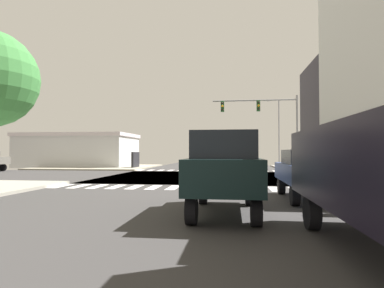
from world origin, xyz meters
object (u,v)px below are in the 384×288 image
object	(u,v)px
street_lamp	(277,126)
bank_building	(79,150)
sedan_crossing_2	(307,170)
box_truck_trailing_2	(208,148)
suv_nearside_1	(225,166)
traffic_signal_mast	(264,115)

from	to	relation	value
street_lamp	bank_building	world-z (taller)	street_lamp
street_lamp	sedan_crossing_2	bearing A→B (deg)	-95.82
sedan_crossing_2	box_truck_trailing_2	size ratio (longest dim) A/B	0.60
suv_nearside_1	sedan_crossing_2	size ratio (longest dim) A/B	1.07
street_lamp	sedan_crossing_2	xyz separation A→B (m)	(-3.03, -29.77, -4.03)
sedan_crossing_2	box_truck_trailing_2	distance (m)	42.56
bank_building	street_lamp	bearing A→B (deg)	14.36
street_lamp	sedan_crossing_2	distance (m)	30.20
box_truck_trailing_2	traffic_signal_mast	bearing A→B (deg)	106.91
suv_nearside_1	box_truck_trailing_2	bearing A→B (deg)	95.08
sedan_crossing_2	bank_building	bearing A→B (deg)	131.86
suv_nearside_1	sedan_crossing_2	distance (m)	4.29
bank_building	sedan_crossing_2	xyz separation A→B (m)	(21.13, -23.58, -0.88)
street_lamp	box_truck_trailing_2	world-z (taller)	street_lamp
traffic_signal_mast	box_truck_trailing_2	distance (m)	25.04
street_lamp	suv_nearside_1	world-z (taller)	street_lamp
bank_building	box_truck_trailing_2	bearing A→B (deg)	52.43
bank_building	suv_nearside_1	bearing A→B (deg)	-55.75
bank_building	box_truck_trailing_2	xyz separation A→B (m)	(14.13, 18.37, 0.57)
traffic_signal_mast	bank_building	world-z (taller)	traffic_signal_mast
sedan_crossing_2	traffic_signal_mast	bearing A→B (deg)	89.25
sedan_crossing_2	box_truck_trailing_2	xyz separation A→B (m)	(-7.00, 41.95, 1.45)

